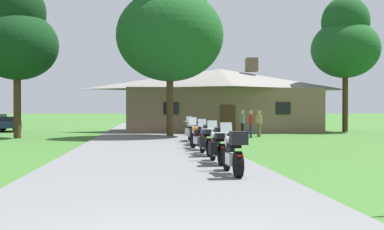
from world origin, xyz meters
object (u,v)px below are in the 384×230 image
at_px(motorcycle_white_second_in_row, 219,146).
at_px(motorcycle_orange_fifth_in_row, 197,133).
at_px(tree_left_near, 17,36).
at_px(tree_by_lodge_front, 170,23).
at_px(tree_right_of_lodge, 345,41).
at_px(bystander_red_shirt_by_tree, 251,122).
at_px(motorcycle_blue_third_in_row, 207,140).
at_px(motorcycle_orange_fourth_in_row, 199,136).
at_px(parked_navy_sedan_far_left, 6,124).
at_px(motorcycle_silver_nearest_to_camera, 233,153).
at_px(bystander_tan_shirt_near_lodge, 259,122).
at_px(motorcycle_green_farthest_in_row, 191,131).
at_px(bystander_gray_shirt_beside_signpost, 242,122).

height_order(motorcycle_white_second_in_row, motorcycle_orange_fifth_in_row, same).
xyz_separation_m(motorcycle_orange_fifth_in_row, tree_left_near, (-10.13, 7.48, 5.58)).
bearing_deg(motorcycle_orange_fifth_in_row, motorcycle_white_second_in_row, -95.02).
xyz_separation_m(tree_by_lodge_front, tree_right_of_lodge, (14.12, 6.02, -0.09)).
xyz_separation_m(bystander_red_shirt_by_tree, tree_by_lodge_front, (-4.90, 1.44, 6.28)).
bearing_deg(motorcycle_blue_third_in_row, bystander_red_shirt_by_tree, 66.68).
height_order(motorcycle_white_second_in_row, bystander_red_shirt_by_tree, bystander_red_shirt_by_tree).
bearing_deg(tree_left_near, motorcycle_blue_third_in_row, -51.76).
xyz_separation_m(motorcycle_orange_fourth_in_row, tree_by_lodge_front, (-0.68, 10.55, 6.61)).
bearing_deg(motorcycle_orange_fifth_in_row, motorcycle_blue_third_in_row, -95.70).
relative_size(motorcycle_orange_fourth_in_row, parked_navy_sedan_far_left, 0.47).
bearing_deg(tree_left_near, tree_right_of_lodge, 15.57).
height_order(motorcycle_blue_third_in_row, motorcycle_orange_fourth_in_row, same).
bearing_deg(motorcycle_silver_nearest_to_camera, bystander_tan_shirt_near_lodge, 73.08).
height_order(bystander_tan_shirt_near_lodge, tree_by_lodge_front, tree_by_lodge_front).
bearing_deg(parked_navy_sedan_far_left, motorcycle_orange_fifth_in_row, -58.02).
xyz_separation_m(motorcycle_blue_third_in_row, tree_left_near, (-9.95, 12.63, 5.58)).
bearing_deg(motorcycle_white_second_in_row, tree_by_lodge_front, 89.45).
bearing_deg(parked_navy_sedan_far_left, bystander_red_shirt_by_tree, -37.37).
distance_m(bystander_red_shirt_by_tree, tree_by_lodge_front, 8.10).
bearing_deg(motorcycle_green_farthest_in_row, bystander_red_shirt_by_tree, 42.08).
relative_size(motorcycle_white_second_in_row, motorcycle_orange_fourth_in_row, 1.01).
bearing_deg(bystander_tan_shirt_near_lodge, motorcycle_silver_nearest_to_camera, -37.00).
relative_size(motorcycle_orange_fifth_in_row, parked_navy_sedan_far_left, 0.48).
height_order(tree_by_lodge_front, tree_left_near, tree_by_lodge_front).
bearing_deg(motorcycle_orange_fourth_in_row, motorcycle_silver_nearest_to_camera, -101.07).
height_order(motorcycle_orange_fourth_in_row, motorcycle_orange_fifth_in_row, same).
distance_m(motorcycle_green_farthest_in_row, tree_right_of_lodge, 18.54).
relative_size(motorcycle_white_second_in_row, bystander_tan_shirt_near_lodge, 1.24).
bearing_deg(motorcycle_white_second_in_row, motorcycle_orange_fourth_in_row, 87.02).
relative_size(motorcycle_silver_nearest_to_camera, motorcycle_orange_fourth_in_row, 1.01).
bearing_deg(motorcycle_silver_nearest_to_camera, tree_left_near, 117.54).
height_order(motorcycle_orange_fifth_in_row, bystander_gray_shirt_beside_signpost, bystander_gray_shirt_beside_signpost).
distance_m(tree_right_of_lodge, tree_left_near, 24.30).
distance_m(motorcycle_white_second_in_row, motorcycle_blue_third_in_row, 2.80).
height_order(motorcycle_orange_fifth_in_row, tree_right_of_lodge, tree_right_of_lodge).
height_order(motorcycle_green_farthest_in_row, parked_navy_sedan_far_left, motorcycle_green_farthest_in_row).
distance_m(motorcycle_orange_fourth_in_row, tree_by_lodge_front, 12.47).
height_order(motorcycle_green_farthest_in_row, tree_left_near, tree_left_near).
relative_size(motorcycle_orange_fifth_in_row, bystander_tan_shirt_near_lodge, 1.24).
bearing_deg(bystander_red_shirt_by_tree, motorcycle_blue_third_in_row, 170.24).
xyz_separation_m(bystander_tan_shirt_near_lodge, tree_left_near, (-14.93, -0.11, 5.24)).
height_order(motorcycle_silver_nearest_to_camera, parked_navy_sedan_far_left, motorcycle_silver_nearest_to_camera).
bearing_deg(motorcycle_white_second_in_row, tree_right_of_lodge, 55.52).
relative_size(motorcycle_orange_fifth_in_row, tree_by_lodge_front, 0.18).
bearing_deg(motorcycle_blue_third_in_row, motorcycle_orange_fifth_in_row, 84.50).
distance_m(tree_by_lodge_front, tree_left_near, 9.34).
relative_size(motorcycle_silver_nearest_to_camera, motorcycle_green_farthest_in_row, 1.00).
xyz_separation_m(bystander_gray_shirt_beside_signpost, tree_left_near, (-14.07, -1.12, 5.24)).
height_order(bystander_tan_shirt_near_lodge, tree_right_of_lodge, tree_right_of_lodge).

